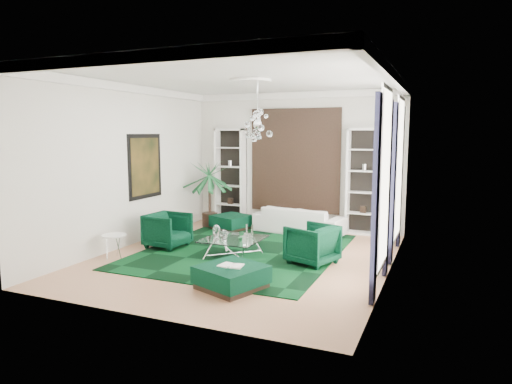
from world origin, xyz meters
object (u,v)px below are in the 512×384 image
at_px(ottoman_side, 231,222).
at_px(ottoman_front, 231,277).
at_px(sofa, 299,220).
at_px(coffee_table, 233,248).
at_px(palm, 209,185).
at_px(armchair_right, 312,244).
at_px(armchair_left, 168,230).
at_px(side_table, 115,247).

bearing_deg(ottoman_side, ottoman_front, -64.18).
relative_size(sofa, ottoman_side, 2.66).
bearing_deg(ottoman_front, coffee_table, 114.63).
relative_size(coffee_table, palm, 0.50).
xyz_separation_m(ottoman_side, ottoman_front, (2.12, -4.39, 0.00)).
xyz_separation_m(armchair_right, ottoman_front, (-0.87, -2.01, -0.21)).
bearing_deg(palm, sofa, 3.21).
relative_size(armchair_left, coffee_table, 0.75).
relative_size(ottoman_side, palm, 0.38).
relative_size(armchair_right, ottoman_front, 0.89).
bearing_deg(armchair_left, ottoman_front, -122.69).
bearing_deg(palm, side_table, -94.06).
bearing_deg(ottoman_side, palm, 169.05).
bearing_deg(ottoman_front, palm, 122.47).
height_order(coffee_table, ottoman_side, coffee_table).
bearing_deg(side_table, ottoman_front, -13.62).
xyz_separation_m(sofa, armchair_right, (1.12, -2.67, 0.06)).
relative_size(armchair_left, ottoman_front, 0.89).
bearing_deg(side_table, sofa, 53.48).
bearing_deg(palm, ottoman_side, -10.95).
bearing_deg(sofa, ottoman_front, 101.41).
xyz_separation_m(armchair_left, palm, (-0.25, 2.52, 0.79)).
xyz_separation_m(coffee_table, ottoman_side, (-1.28, 2.54, -0.01)).
height_order(sofa, armchair_left, armchair_left).
bearing_deg(sofa, palm, 11.55).
bearing_deg(armchair_right, armchair_left, -69.88).
relative_size(armchair_left, side_table, 1.72).
height_order(ottoman_side, side_table, side_table).
xyz_separation_m(sofa, palm, (-2.63, -0.15, 0.85)).
bearing_deg(ottoman_side, sofa, 8.96).
relative_size(ottoman_side, side_table, 1.73).
distance_m(coffee_table, side_table, 2.55).
relative_size(armchair_right, coffee_table, 0.75).
bearing_deg(ottoman_front, side_table, 166.38).
xyz_separation_m(coffee_table, ottoman_front, (0.84, -1.84, -0.01)).
relative_size(armchair_right, ottoman_side, 0.99).
bearing_deg(sofa, ottoman_side, 17.30).
bearing_deg(ottoman_front, armchair_left, 142.62).
height_order(armchair_left, ottoman_side, armchair_left).
bearing_deg(side_table, armchair_right, 17.25).
relative_size(armchair_left, armchair_right, 1.00).
distance_m(ottoman_side, side_table, 3.77).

